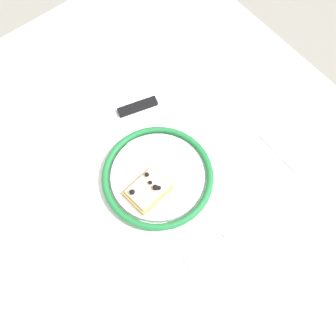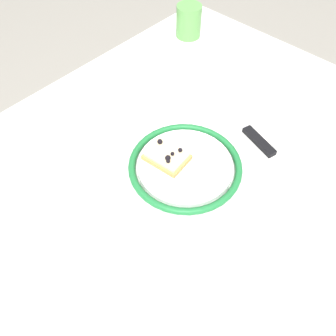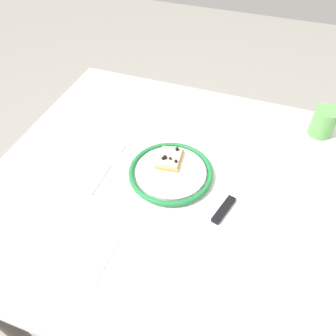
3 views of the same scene
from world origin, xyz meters
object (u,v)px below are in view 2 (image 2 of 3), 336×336
(cup, at_px, (189,21))
(dining_table, at_px, (198,191))
(knife, at_px, (249,132))
(fork, at_px, (134,236))
(napkin, at_px, (278,309))
(plate, at_px, (185,166))
(pizza_slice_near, at_px, (167,156))

(cup, bearing_deg, dining_table, -136.20)
(dining_table, relative_size, knife, 4.30)
(fork, bearing_deg, knife, -1.08)
(dining_table, xyz_separation_m, napkin, (-0.14, -0.27, 0.09))
(napkin, bearing_deg, plate, 68.95)
(plate, height_order, napkin, plate)
(cup, bearing_deg, pizza_slice_near, -144.46)
(cup, xyz_separation_m, napkin, (-0.48, -0.60, -0.04))
(cup, bearing_deg, plate, -139.99)
(pizza_slice_near, bearing_deg, dining_table, -53.43)
(knife, height_order, napkin, knife)
(plate, relative_size, knife, 0.97)
(fork, bearing_deg, pizza_slice_near, 22.99)
(plate, xyz_separation_m, knife, (0.17, -0.04, -0.01))
(knife, distance_m, fork, 0.35)
(dining_table, height_order, cup, cup)
(dining_table, relative_size, fork, 5.04)
(pizza_slice_near, relative_size, napkin, 0.70)
(knife, bearing_deg, pizza_slice_near, 158.27)
(plate, height_order, cup, cup)
(dining_table, distance_m, plate, 0.10)
(pizza_slice_near, bearing_deg, plate, -67.38)
(knife, relative_size, fork, 1.17)
(fork, bearing_deg, dining_table, 3.45)
(dining_table, height_order, napkin, napkin)
(dining_table, relative_size, pizza_slice_near, 11.43)
(plate, distance_m, knife, 0.18)
(napkin, bearing_deg, cup, 51.12)
(pizza_slice_near, height_order, knife, pizza_slice_near)
(cup, height_order, napkin, cup)
(fork, bearing_deg, napkin, -75.86)
(plate, relative_size, cup, 2.60)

